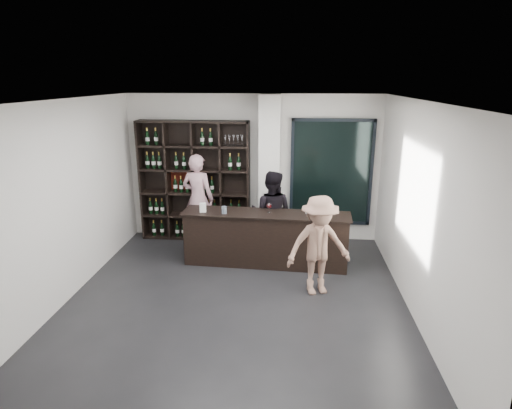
# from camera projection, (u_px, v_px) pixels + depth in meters

# --- Properties ---
(floor) EXTENTS (5.00, 5.50, 0.01)m
(floor) POSITION_uv_depth(u_px,v_px,m) (236.00, 302.00, 6.33)
(floor) COLOR black
(floor) RESTS_ON ground
(wine_shelf) EXTENTS (2.20, 0.35, 2.40)m
(wine_shelf) POSITION_uv_depth(u_px,v_px,m) (195.00, 181.00, 8.54)
(wine_shelf) COLOR black
(wine_shelf) RESTS_ON floor
(structural_column) EXTENTS (0.40, 0.40, 2.90)m
(structural_column) POSITION_uv_depth(u_px,v_px,m) (270.00, 171.00, 8.25)
(structural_column) COLOR silver
(structural_column) RESTS_ON floor
(glass_panel) EXTENTS (1.60, 0.08, 2.10)m
(glass_panel) POSITION_uv_depth(u_px,v_px,m) (331.00, 173.00, 8.38)
(glass_panel) COLOR black
(glass_panel) RESTS_ON floor
(tasting_counter) EXTENTS (2.90, 0.61, 0.95)m
(tasting_counter) POSITION_uv_depth(u_px,v_px,m) (266.00, 239.00, 7.49)
(tasting_counter) COLOR black
(tasting_counter) RESTS_ON floor
(taster_pink) EXTENTS (0.73, 0.57, 1.78)m
(taster_pink) POSITION_uv_depth(u_px,v_px,m) (198.00, 199.00, 8.46)
(taster_pink) COLOR #CE9BA6
(taster_pink) RESTS_ON floor
(taster_black) EXTENTS (0.87, 0.73, 1.59)m
(taster_black) POSITION_uv_depth(u_px,v_px,m) (271.00, 213.00, 7.84)
(taster_black) COLOR black
(taster_black) RESTS_ON floor
(customer) EXTENTS (1.12, 0.85, 1.54)m
(customer) POSITION_uv_depth(u_px,v_px,m) (319.00, 246.00, 6.40)
(customer) COLOR #8F6958
(customer) RESTS_ON floor
(wine_glass) EXTENTS (0.09, 0.09, 0.20)m
(wine_glass) POSITION_uv_depth(u_px,v_px,m) (269.00, 207.00, 7.34)
(wine_glass) COLOR white
(wine_glass) RESTS_ON tasting_counter
(spit_cup) EXTENTS (0.11, 0.11, 0.12)m
(spit_cup) POSITION_uv_depth(u_px,v_px,m) (224.00, 210.00, 7.32)
(spit_cup) COLOR #9EB0C5
(spit_cup) RESTS_ON tasting_counter
(napkin_stack) EXTENTS (0.14, 0.14, 0.02)m
(napkin_stack) POSITION_uv_depth(u_px,v_px,m) (309.00, 212.00, 7.36)
(napkin_stack) COLOR white
(napkin_stack) RESTS_ON tasting_counter
(card_stand) EXTENTS (0.12, 0.07, 0.16)m
(card_stand) POSITION_uv_depth(u_px,v_px,m) (203.00, 208.00, 7.38)
(card_stand) COLOR white
(card_stand) RESTS_ON tasting_counter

